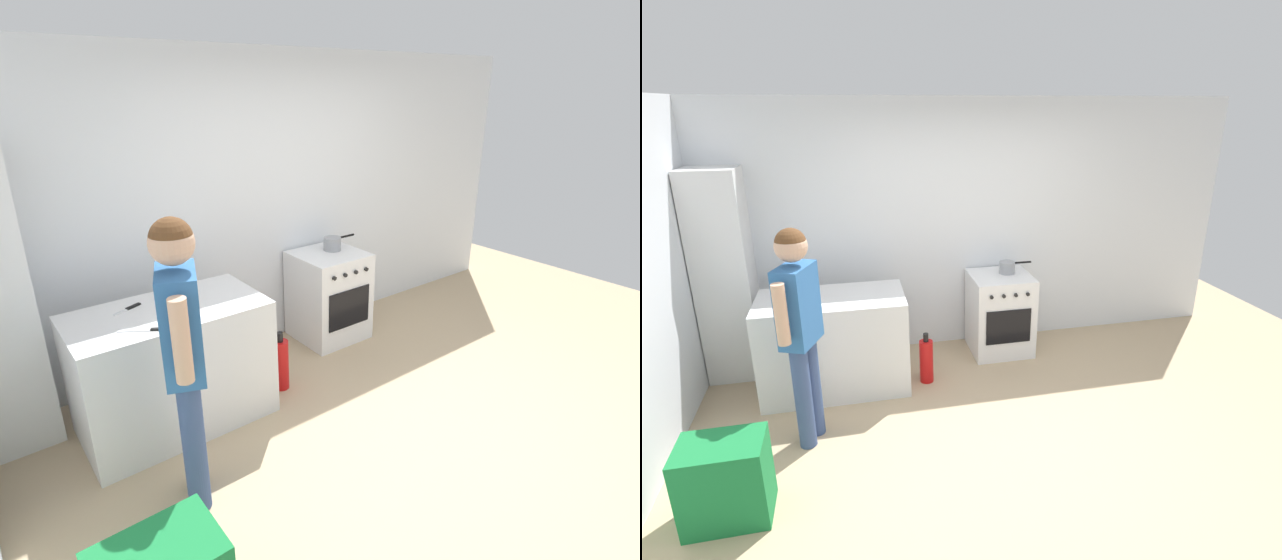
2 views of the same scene
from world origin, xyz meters
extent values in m
plane|color=tan|center=(0.00, 0.00, 0.00)|extent=(8.00, 8.00, 0.00)
cube|color=silver|center=(0.00, 1.95, 1.30)|extent=(6.00, 0.10, 2.60)
cube|color=silver|center=(-1.35, 1.20, 0.45)|extent=(1.30, 0.70, 0.90)
cube|color=white|center=(0.35, 1.58, 0.42)|extent=(0.62, 0.60, 0.85)
cube|color=black|center=(0.35, 1.27, 0.40)|extent=(0.47, 0.01, 0.36)
cylinder|color=black|center=(0.21, 1.46, 0.85)|extent=(0.20, 0.20, 0.01)
cylinder|color=black|center=(0.49, 1.46, 0.85)|extent=(0.20, 0.20, 0.01)
cylinder|color=black|center=(0.21, 1.70, 0.85)|extent=(0.20, 0.20, 0.01)
cylinder|color=black|center=(0.49, 1.70, 0.85)|extent=(0.20, 0.20, 0.01)
cylinder|color=black|center=(0.16, 1.26, 0.74)|extent=(0.04, 0.02, 0.04)
cylinder|color=black|center=(0.29, 1.26, 0.74)|extent=(0.04, 0.02, 0.04)
cylinder|color=black|center=(0.41, 1.26, 0.74)|extent=(0.04, 0.02, 0.04)
cylinder|color=black|center=(0.54, 1.26, 0.74)|extent=(0.04, 0.02, 0.04)
cylinder|color=gray|center=(0.43, 1.63, 0.91)|extent=(0.17, 0.17, 0.12)
cylinder|color=black|center=(0.60, 1.63, 0.95)|extent=(0.18, 0.02, 0.02)
cube|color=silver|center=(-1.61, 1.33, 0.90)|extent=(0.10, 0.06, 0.01)
cube|color=black|center=(-1.52, 1.36, 0.91)|extent=(0.11, 0.06, 0.01)
cube|color=silver|center=(-1.63, 1.01, 0.90)|extent=(0.19, 0.14, 0.01)
cube|color=black|center=(-1.50, 0.93, 0.91)|extent=(0.11, 0.08, 0.01)
cylinder|color=#384C7A|center=(-1.57, 0.36, 0.42)|extent=(0.13, 0.13, 0.85)
cylinder|color=#384C7A|center=(-1.51, 0.51, 0.42)|extent=(0.13, 0.13, 0.85)
cube|color=#2D609E|center=(-1.54, 0.44, 1.15)|extent=(0.31, 0.39, 0.60)
cylinder|color=tan|center=(-1.63, 0.21, 1.18)|extent=(0.09, 0.09, 0.44)
cylinder|color=tan|center=(-1.46, 0.66, 1.18)|extent=(0.09, 0.09, 0.44)
sphere|color=tan|center=(-1.54, 0.44, 1.59)|extent=(0.23, 0.23, 0.23)
sphere|color=brown|center=(-1.54, 0.44, 1.61)|extent=(0.22, 0.22, 0.22)
cylinder|color=red|center=(-0.52, 1.10, 0.21)|extent=(0.13, 0.13, 0.42)
cylinder|color=black|center=(-0.52, 1.10, 0.46)|extent=(0.05, 0.05, 0.08)
cube|color=#197238|center=(-2.02, -0.28, 0.14)|extent=(0.52, 0.36, 0.28)
cube|color=#197238|center=(-2.02, -0.28, 0.42)|extent=(0.52, 0.36, 0.28)
cube|color=silver|center=(-2.30, 1.68, 1.00)|extent=(0.48, 0.44, 2.00)
camera|label=1|loc=(-2.38, -1.84, 2.31)|focal=28.00mm
camera|label=2|loc=(-1.13, -3.08, 2.52)|focal=28.00mm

